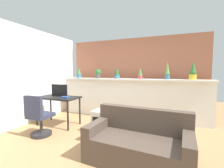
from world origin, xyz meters
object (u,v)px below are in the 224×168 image
object	(u,v)px
office_chair	(39,119)
potted_plant_1	(98,73)
potted_plant_2	(117,73)
potted_plant_3	(140,74)
potted_plant_5	(193,72)
potted_plant_0	(79,73)
desk	(58,100)
tv_monitor	(59,90)
book_on_desk	(65,97)
side_cube_shelf	(102,121)
potted_plant_4	(167,72)
couch	(138,144)

from	to	relation	value
office_chair	potted_plant_1	bearing A→B (deg)	76.70
potted_plant_2	potted_plant_3	xyz separation A→B (m)	(0.71, 0.01, -0.02)
potted_plant_3	potted_plant_5	distance (m)	1.33
potted_plant_0	desk	size ratio (longest dim) A/B	0.30
potted_plant_3	potted_plant_0	bearing A→B (deg)	-179.00
potted_plant_0	potted_plant_3	xyz separation A→B (m)	(2.04, 0.04, 0.00)
tv_monitor	book_on_desk	distance (m)	0.38
potted_plant_1	potted_plant_2	xyz separation A→B (m)	(0.64, -0.01, 0.00)
side_cube_shelf	book_on_desk	size ratio (longest dim) A/B	2.55
potted_plant_4	potted_plant_5	bearing A→B (deg)	-0.52
potted_plant_5	office_chair	size ratio (longest dim) A/B	0.52
potted_plant_1	potted_plant_3	xyz separation A→B (m)	(1.35, -0.00, -0.01)
potted_plant_5	book_on_desk	size ratio (longest dim) A/B	2.41
couch	potted_plant_5	bearing A→B (deg)	65.45
potted_plant_2	couch	size ratio (longest dim) A/B	0.21
couch	book_on_desk	bearing A→B (deg)	158.51
potted_plant_4	side_cube_shelf	world-z (taller)	potted_plant_4
potted_plant_0	potted_plant_1	bearing A→B (deg)	2.96
potted_plant_1	potted_plant_4	distance (m)	2.07
potted_plant_1	potted_plant_3	distance (m)	1.35
tv_monitor	potted_plant_5	bearing A→B (deg)	18.72
potted_plant_0	couch	size ratio (longest dim) A/B	0.21
potted_plant_3	side_cube_shelf	xyz separation A→B (m)	(-0.66, -1.17, -1.11)
couch	side_cube_shelf	bearing A→B (deg)	139.83
tv_monitor	book_on_desk	bearing A→B (deg)	-25.88
potted_plant_2	tv_monitor	world-z (taller)	potted_plant_2
potted_plant_1	couch	size ratio (longest dim) A/B	0.18
potted_plant_3	tv_monitor	size ratio (longest dim) A/B	0.63
potted_plant_2	couch	bearing A→B (deg)	-61.72
potted_plant_0	potted_plant_2	distance (m)	1.34
potted_plant_4	side_cube_shelf	size ratio (longest dim) A/B	0.96
potted_plant_2	potted_plant_4	world-z (taller)	potted_plant_4
potted_plant_3	potted_plant_4	distance (m)	0.73
potted_plant_2	desk	world-z (taller)	potted_plant_2
potted_plant_0	potted_plant_4	world-z (taller)	potted_plant_4
potted_plant_4	potted_plant_5	size ratio (longest dim) A/B	1.01
potted_plant_1	desk	size ratio (longest dim) A/B	0.26
potted_plant_4	potted_plant_2	bearing A→B (deg)	-178.68
potted_plant_3	potted_plant_5	world-z (taller)	potted_plant_5
potted_plant_4	side_cube_shelf	xyz separation A→B (m)	(-1.38, -1.19, -1.16)
potted_plant_0	desk	bearing A→B (deg)	-84.36
potted_plant_0	potted_plant_5	bearing A→B (deg)	0.86
potted_plant_1	desk	distance (m)	1.49
potted_plant_5	potted_plant_0	bearing A→B (deg)	-179.14
desk	potted_plant_4	bearing A→B (deg)	24.31
potted_plant_0	potted_plant_1	size ratio (longest dim) A/B	1.15
potted_plant_5	tv_monitor	bearing A→B (deg)	-161.28
potted_plant_5	desk	xyz separation A→B (m)	(-3.26, -1.19, -0.74)
potted_plant_4	office_chair	size ratio (longest dim) A/B	0.53
potted_plant_1	office_chair	size ratio (longest dim) A/B	0.31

